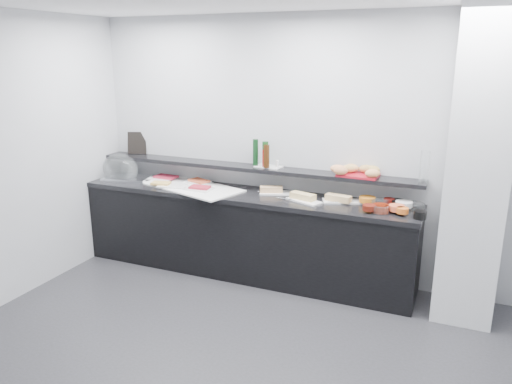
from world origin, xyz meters
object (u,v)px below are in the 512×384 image
at_px(framed_print, 137,143).
at_px(sandwich_plate_mid, 304,201).
at_px(bread_tray, 358,175).
at_px(condiment_tray, 269,167).
at_px(cloche_base, 128,178).
at_px(carafe, 424,167).

bearing_deg(framed_print, sandwich_plate_mid, -29.28).
distance_m(framed_print, bread_tray, 2.66).
xyz_separation_m(sandwich_plate_mid, condiment_tray, (-0.48, 0.26, 0.25)).
height_order(cloche_base, bread_tray, bread_tray).
relative_size(condiment_tray, carafe, 0.91).
height_order(cloche_base, carafe, carafe).
height_order(condiment_tray, carafe, carafe).
xyz_separation_m(cloche_base, bread_tray, (2.61, 0.20, 0.24)).
xyz_separation_m(cloche_base, carafe, (3.22, 0.16, 0.38)).
distance_m(bread_tray, carafe, 0.63).
distance_m(cloche_base, condiment_tray, 1.69).
xyz_separation_m(cloche_base, sandwich_plate_mid, (2.14, -0.04, -0.01)).
distance_m(cloche_base, framed_print, 0.46).
bearing_deg(sandwich_plate_mid, framed_print, -165.84).
xyz_separation_m(cloche_base, framed_print, (-0.05, 0.28, 0.36)).
xyz_separation_m(sandwich_plate_mid, carafe, (1.08, 0.20, 0.39)).
relative_size(cloche_base, carafe, 1.72).
height_order(condiment_tray, bread_tray, bread_tray).
bearing_deg(bread_tray, sandwich_plate_mid, -150.64).
bearing_deg(carafe, sandwich_plate_mid, -169.35).
relative_size(condiment_tray, bread_tray, 0.70).
bearing_deg(condiment_tray, framed_print, -174.58).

